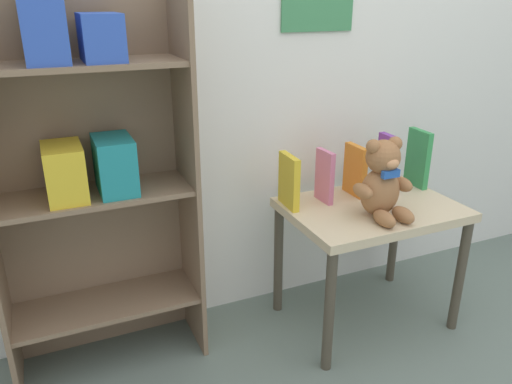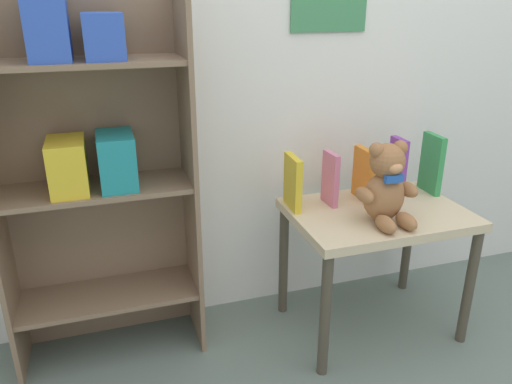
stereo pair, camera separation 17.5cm
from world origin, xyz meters
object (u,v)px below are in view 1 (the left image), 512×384
Objects in this scene: teddy_bear at (383,182)px; book_standing_pink at (325,176)px; book_standing_purple at (386,162)px; book_standing_green at (418,158)px; book_standing_yellow at (289,181)px; bookshelf_side at (88,165)px; display_table at (371,222)px; book_standing_orange at (355,170)px.

teddy_bear is 0.25m from book_standing_pink.
book_standing_green reaches higher than book_standing_purple.
bookshelf_side is at bearing 176.27° from book_standing_yellow.
display_table is 0.39m from book_standing_green.
teddy_bear is at bearing -98.43° from book_standing_orange.
book_standing_yellow is 0.47m from book_standing_purple.
book_standing_green reaches higher than book_standing_pink.
book_standing_pink is (-0.12, 0.21, -0.03)m from teddy_bear.
bookshelf_side is at bearing 176.03° from book_standing_orange.
bookshelf_side is 1.22m from book_standing_purple.
book_standing_purple is at bearing -3.80° from bookshelf_side.
book_standing_yellow is 0.98× the size of book_standing_pink.
bookshelf_side reaches higher than book_standing_orange.
book_standing_yellow is at bearing -179.04° from book_standing_green.
book_standing_purple is 0.16m from book_standing_green.
bookshelf_side is 6.43× the size of book_standing_orange.
bookshelf_side reaches higher than book_standing_green.
book_standing_pink is 0.16m from book_standing_orange.
book_standing_orange is at bearing 90.00° from display_table.
teddy_bear is 1.44× the size of book_standing_yellow.
display_table is 0.24m from teddy_bear.
book_standing_purple is at bearing 49.70° from teddy_bear.
book_standing_yellow is (-0.31, 0.13, 0.18)m from display_table.
book_standing_pink is at bearing -1.40° from book_standing_yellow.
display_table is 2.25× the size of teddy_bear.
book_standing_pink is 0.86× the size of book_standing_green.
book_standing_pink is (0.16, -0.01, 0.00)m from book_standing_yellow.
book_standing_pink is at bearing -176.18° from book_standing_purple.
book_standing_green is (0.35, 0.21, -0.01)m from teddy_bear.
bookshelf_side is 0.76m from book_standing_yellow.
book_standing_pink is at bearing 142.51° from display_table.
display_table is 3.21× the size of book_standing_orange.
teddy_bear is at bearing -62.36° from book_standing_pink.
teddy_bear is (1.02, -0.31, -0.11)m from bookshelf_side.
book_standing_green is at bearing -2.54° from book_standing_pink.
book_standing_pink is 0.31m from book_standing_purple.
display_table is at bearing -157.36° from book_standing_green.
book_standing_green is (0.16, -0.02, 0.00)m from book_standing_purple.
book_standing_orange is (0.03, 0.23, -0.03)m from teddy_bear.
book_standing_purple is (0.31, 0.01, 0.01)m from book_standing_pink.
teddy_bear is at bearing -128.69° from book_standing_purple.
display_table is (1.05, -0.21, -0.32)m from bookshelf_side.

